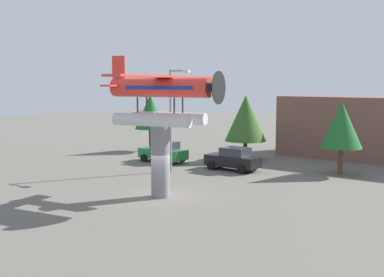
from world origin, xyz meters
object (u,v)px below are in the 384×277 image
at_px(streetlight_primary, 173,113).
at_px(car_near_green, 163,152).
at_px(tree_center_back, 342,126).
at_px(tree_east, 246,118).
at_px(display_pedestal, 160,161).
at_px(tree_west, 150,112).
at_px(storefront_building, 374,128).
at_px(floatplane_monument, 162,96).
at_px(car_mid_black, 233,159).

bearing_deg(streetlight_primary, car_near_green, 139.93).
xyz_separation_m(car_near_green, streetlight_primary, (3.49, -2.94, 3.55)).
relative_size(car_near_green, tree_center_back, 0.80).
bearing_deg(tree_center_back, tree_east, 171.69).
xyz_separation_m(display_pedestal, tree_west, (-13.47, 13.85, 1.73)).
bearing_deg(streetlight_primary, storefront_building, 57.27).
xyz_separation_m(floatplane_monument, tree_east, (-3.19, 14.48, -2.24)).
height_order(storefront_building, tree_center_back, storefront_building).
relative_size(display_pedestal, tree_west, 0.76).
height_order(car_mid_black, storefront_building, storefront_building).
height_order(car_near_green, tree_west, tree_west).
distance_m(car_near_green, storefront_building, 18.46).
bearing_deg(tree_west, floatplane_monument, -45.47).
height_order(display_pedestal, tree_center_back, tree_center_back).
bearing_deg(display_pedestal, tree_west, 134.20).
relative_size(car_mid_black, tree_east, 0.75).
height_order(streetlight_primary, tree_center_back, streetlight_primary).
xyz_separation_m(streetlight_primary, tree_west, (-8.95, 7.32, -0.60)).
bearing_deg(storefront_building, tree_east, -138.54).
distance_m(streetlight_primary, storefront_building, 18.47).
xyz_separation_m(floatplane_monument, storefront_building, (5.30, 21.97, -3.16)).
bearing_deg(streetlight_primary, car_mid_black, 45.79).
height_order(tree_west, tree_east, tree_east).
relative_size(car_mid_black, tree_west, 0.76).
xyz_separation_m(floatplane_monument, car_near_green, (-8.13, 9.44, -5.00)).
relative_size(floatplane_monument, streetlight_primary, 1.37).
xyz_separation_m(floatplane_monument, streetlight_primary, (-4.64, 6.51, -1.45)).
height_order(floatplane_monument, tree_east, floatplane_monument).
height_order(storefront_building, tree_west, tree_west).
bearing_deg(car_near_green, tree_west, -38.72).
bearing_deg(storefront_building, tree_west, -156.66).
xyz_separation_m(car_mid_black, streetlight_primary, (-3.21, -3.30, 3.55)).
xyz_separation_m(car_near_green, tree_west, (-5.46, 4.38, 2.95)).
relative_size(tree_west, tree_center_back, 1.06).
height_order(floatplane_monument, car_mid_black, floatplane_monument).
height_order(display_pedestal, tree_east, tree_east).
bearing_deg(car_mid_black, storefront_building, -118.95).
distance_m(streetlight_primary, tree_center_back, 12.29).
relative_size(floatplane_monument, storefront_building, 0.66).
xyz_separation_m(streetlight_primary, tree_center_back, (10.29, 6.68, -0.87)).
distance_m(car_near_green, tree_west, 7.60).
xyz_separation_m(floatplane_monument, tree_center_back, (5.64, 13.18, -2.31)).
distance_m(floatplane_monument, streetlight_primary, 8.13).
distance_m(display_pedestal, storefront_building, 22.67).
bearing_deg(car_near_green, storefront_building, -136.98).
bearing_deg(floatplane_monument, tree_center_back, 55.80).
relative_size(floatplane_monument, tree_center_back, 1.99).
relative_size(car_near_green, tree_west, 0.76).
xyz_separation_m(storefront_building, tree_east, (-8.49, -7.50, 0.92)).
distance_m(storefront_building, tree_east, 11.37).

